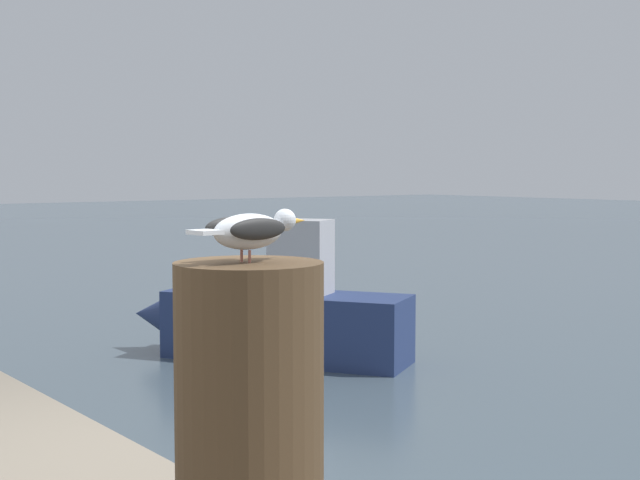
{
  "coord_description": "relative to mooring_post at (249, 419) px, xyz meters",
  "views": [
    {
      "loc": [
        3.22,
        -1.66,
        2.28
      ],
      "look_at": [
        1.1,
        -0.04,
        2.07
      ],
      "focal_mm": 51.09,
      "sensor_mm": 36.0,
      "label": 1
    }
  ],
  "objects": [
    {
      "name": "boat_navy",
      "position": [
        -6.96,
        4.75,
        -1.08
      ],
      "size": [
        3.51,
        2.59,
        1.7
      ],
      "color": "navy",
      "rests_on": "ground_plane"
    },
    {
      "name": "seagull",
      "position": [
        -0.0,
        0.01,
        0.53
      ],
      "size": [
        0.16,
        0.39,
        0.14
      ],
      "color": "#C67260",
      "rests_on": "mooring_post"
    },
    {
      "name": "mooring_post",
      "position": [
        0.0,
        0.0,
        0.0
      ],
      "size": [
        0.42,
        0.42,
        0.88
      ],
      "primitive_type": "cylinder",
      "color": "#4C3823",
      "rests_on": "harbor_quay"
    }
  ]
}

